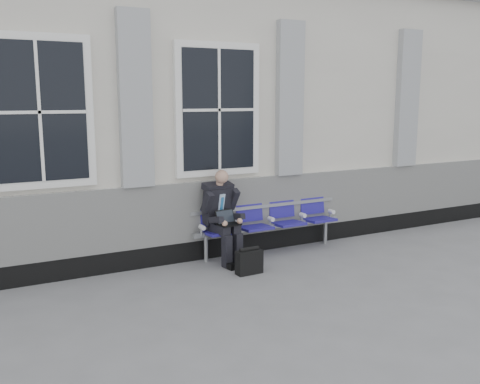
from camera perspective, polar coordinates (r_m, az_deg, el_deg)
ground at (r=6.97m, az=0.30°, el=-10.37°), size 70.00×70.00×0.00m
station_building at (r=9.73m, az=-9.54°, el=8.70°), size 14.40×4.40×4.49m
bench at (r=8.47m, az=3.07°, el=-2.78°), size 2.60×0.47×0.91m
businessman at (r=7.90m, az=-1.96°, el=-2.20°), size 0.58×0.78×1.39m
briefcase at (r=7.51m, az=0.99°, el=-7.42°), size 0.38×0.17×0.38m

